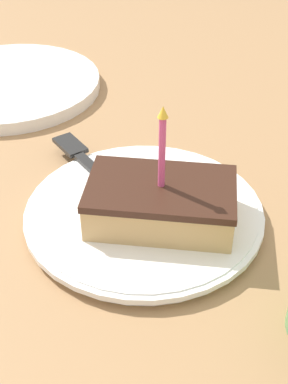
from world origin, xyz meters
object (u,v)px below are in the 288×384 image
(cake_slice, at_px, (161,202))
(fork, at_px, (96,169))
(plate, at_px, (144,213))
(side_plate, at_px, (8,84))

(cake_slice, height_order, fork, cake_slice)
(fork, bearing_deg, plate, 45.87)
(plate, bearing_deg, side_plate, -138.85)
(side_plate, bearing_deg, fork, 39.67)
(cake_slice, relative_size, fork, 0.91)
(plate, bearing_deg, cake_slice, 51.77)
(plate, height_order, side_plate, side_plate)
(plate, xyz_separation_m, side_plate, (-0.26, -0.23, 0.00))
(fork, distance_m, side_plate, 0.27)
(plate, distance_m, side_plate, 0.35)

